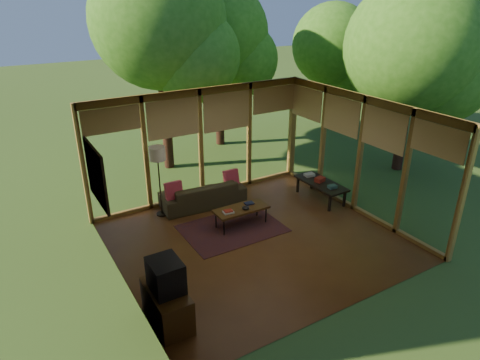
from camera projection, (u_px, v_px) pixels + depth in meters
floor at (256, 240)px, 8.86m from camera, size 5.50×5.50×0.00m
ceiling at (258, 113)px, 7.77m from camera, size 5.50×5.50×0.00m
wall_left at (117, 215)px, 7.02m from camera, size 0.04×5.00×2.70m
wall_front at (349, 239)px, 6.35m from camera, size 5.50×0.04×2.70m
window_wall_back at (201, 144)px, 10.28m from camera, size 5.50×0.12×2.70m
window_wall_right at (360, 155)px, 9.60m from camera, size 0.12×5.00×2.70m
exterior_lawn at (310, 108)px, 18.90m from camera, size 40.00×40.00×0.00m
tree_nw at (158, 21)px, 11.01m from camera, size 3.53×3.53×5.80m
tree_ne at (217, 34)px, 13.16m from camera, size 3.19×3.19×5.12m
tree_se at (413, 47)px, 11.03m from camera, size 3.56×3.56×5.20m
tree_far at (333, 45)px, 14.88m from camera, size 2.84×2.84×4.45m
rug at (232, 228)px, 9.28m from camera, size 2.11×1.50×0.01m
sofa at (203, 194)px, 10.20m from camera, size 2.05×0.93×0.58m
pillow_left at (174, 191)px, 9.70m from camera, size 0.39×0.21×0.41m
pillow_right at (231, 178)px, 10.40m from camera, size 0.37×0.20×0.39m
ct_book_lower at (228, 212)px, 9.04m from camera, size 0.24×0.19×0.03m
ct_book_upper at (228, 211)px, 9.03m from camera, size 0.19×0.15×0.03m
ct_book_side at (249, 203)px, 9.42m from camera, size 0.21×0.16×0.03m
ct_bowl at (246, 208)px, 9.18m from camera, size 0.16×0.16×0.07m
media_cabinet at (167, 305)px, 6.56m from camera, size 0.50×1.00×0.60m
television at (166, 276)px, 6.35m from camera, size 0.45×0.55×0.50m
console_book_a at (332, 187)px, 10.10m from camera, size 0.22×0.17×0.07m
console_book_b at (320, 179)px, 10.45m from camera, size 0.26×0.21×0.11m
console_book_c at (309, 175)px, 10.77m from camera, size 0.26×0.20×0.07m
floor_lamp at (158, 157)px, 9.31m from camera, size 0.36×0.36×1.65m
coffee_table at (241, 209)px, 9.26m from camera, size 1.20×0.50×0.43m
side_console at (321, 184)px, 10.45m from camera, size 0.60×1.40×0.46m
wall_painting at (96, 175)px, 8.06m from camera, size 0.06×1.35×1.15m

